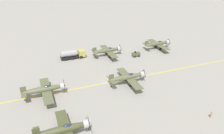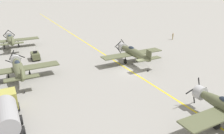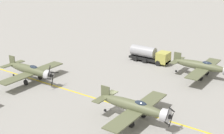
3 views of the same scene
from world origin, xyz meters
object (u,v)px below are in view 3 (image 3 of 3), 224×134
fuel_tanker (150,54)px  airplane_near_center (31,70)px  airplane_mid_left (202,66)px  airplane_mid_center (135,107)px

fuel_tanker → airplane_near_center: bearing=-28.4°
airplane_mid_left → airplane_near_center: bearing=-54.2°
airplane_mid_left → airplane_near_center: (17.73, -22.05, -0.00)m
airplane_near_center → fuel_tanker: 22.82m
airplane_mid_center → fuel_tanker: (-21.65, -9.67, -0.50)m
airplane_mid_center → airplane_mid_left: size_ratio=1.00×
airplane_mid_center → airplane_near_center: 20.59m
airplane_near_center → fuel_tanker: airplane_near_center is taller
airplane_near_center → fuel_tanker: (-20.06, 10.86, -0.50)m
airplane_mid_center → airplane_near_center: airplane_near_center is taller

